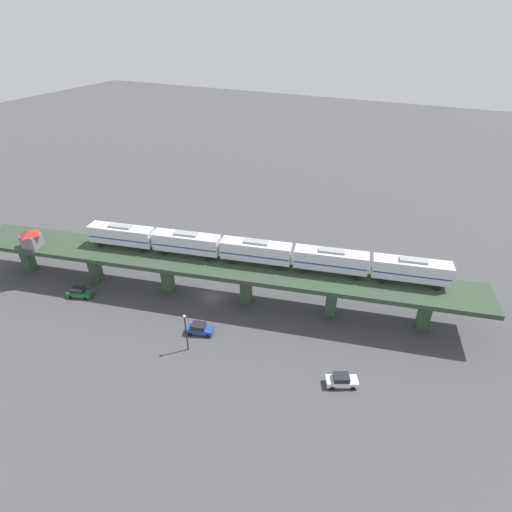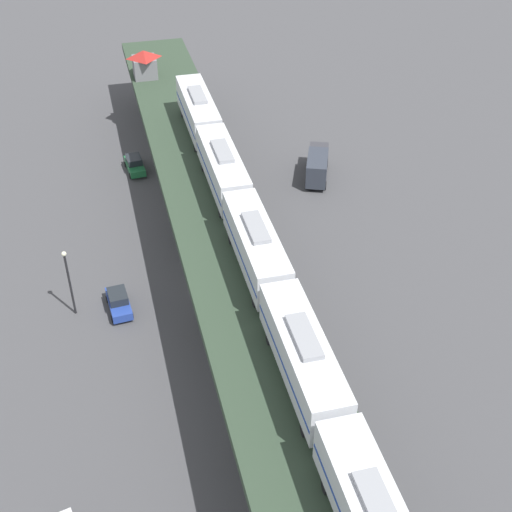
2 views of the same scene
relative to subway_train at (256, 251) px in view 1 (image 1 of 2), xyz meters
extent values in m
plane|color=#424244|center=(2.98, -7.54, -10.08)|extent=(400.00, 400.00, 0.00)
cube|color=#2C3D2C|center=(2.98, -7.54, -2.94)|extent=(26.71, 91.81, 0.80)
cube|color=#384C38|center=(10.71, -45.26, -6.71)|extent=(2.12, 2.12, 6.74)
cube|color=#384C38|center=(7.70, -30.56, -6.71)|extent=(2.12, 2.12, 6.74)
cube|color=#384C38|center=(4.68, -15.87, -6.71)|extent=(2.12, 2.12, 6.74)
cube|color=#384C38|center=(1.67, -1.17, -6.71)|extent=(2.12, 2.12, 6.74)
cube|color=#384C38|center=(-1.34, 13.52, -6.71)|extent=(2.12, 2.12, 6.74)
cube|color=#384C38|center=(-4.36, 28.21, -6.71)|extent=(2.12, 2.12, 6.74)
cube|color=silver|center=(5.06, -24.69, 0.00)|extent=(5.15, 12.32, 3.10)
cube|color=navy|center=(5.06, -24.69, -0.30)|extent=(5.14, 12.09, 0.24)
cube|color=gray|center=(5.06, -24.69, 1.73)|extent=(2.22, 4.40, 0.36)
cylinder|color=black|center=(4.74, -29.04, -2.12)|extent=(0.38, 0.87, 0.84)
cylinder|color=black|center=(7.07, -28.56, -2.12)|extent=(0.38, 0.87, 0.84)
cylinder|color=black|center=(3.05, -20.81, -2.12)|extent=(0.38, 0.87, 0.84)
cylinder|color=black|center=(5.38, -20.33, -2.12)|extent=(0.38, 0.87, 0.84)
cube|color=silver|center=(2.53, -12.34, 0.00)|extent=(5.15, 12.32, 3.10)
cube|color=navy|center=(2.53, -12.34, -0.30)|extent=(5.14, 12.09, 0.24)
cube|color=gray|center=(2.53, -12.34, 1.73)|extent=(2.22, 4.40, 0.36)
cylinder|color=black|center=(2.21, -16.70, -2.12)|extent=(0.38, 0.87, 0.84)
cylinder|color=black|center=(4.54, -16.22, -2.12)|extent=(0.38, 0.87, 0.84)
cylinder|color=black|center=(0.52, -8.47, -2.12)|extent=(0.38, 0.87, 0.84)
cylinder|color=black|center=(2.85, -7.99, -2.12)|extent=(0.38, 0.87, 0.84)
cube|color=silver|center=(0.00, 0.00, 0.00)|extent=(5.15, 12.32, 3.10)
cube|color=navy|center=(0.00, 0.00, -0.30)|extent=(5.14, 12.09, 0.24)
cube|color=gray|center=(0.00, 0.00, 1.73)|extent=(2.22, 4.40, 0.36)
cylinder|color=black|center=(-0.32, -4.35, -2.12)|extent=(0.38, 0.87, 0.84)
cylinder|color=black|center=(2.01, -3.88, -2.12)|extent=(0.38, 0.87, 0.84)
cylinder|color=black|center=(-2.01, 3.88, -2.12)|extent=(0.38, 0.87, 0.84)
cylinder|color=black|center=(0.32, 4.35, -2.12)|extent=(0.38, 0.87, 0.84)
cube|color=silver|center=(-2.53, 12.34, 0.00)|extent=(5.15, 12.32, 3.10)
cube|color=navy|center=(-2.53, 12.34, -0.30)|extent=(5.14, 12.09, 0.24)
cube|color=gray|center=(-2.53, 12.34, 1.73)|extent=(2.22, 4.40, 0.36)
cylinder|color=black|center=(-2.85, 7.99, -2.12)|extent=(0.38, 0.87, 0.84)
cylinder|color=black|center=(-0.52, 8.47, -2.12)|extent=(0.38, 0.87, 0.84)
cylinder|color=black|center=(-4.54, 16.22, -2.12)|extent=(0.38, 0.87, 0.84)
cylinder|color=black|center=(-2.21, 16.70, -2.12)|extent=(0.38, 0.87, 0.84)
cube|color=silver|center=(-5.06, 24.69, 0.00)|extent=(5.15, 12.32, 3.10)
cube|color=navy|center=(-5.06, 24.69, -0.30)|extent=(5.14, 12.09, 0.24)
cube|color=gray|center=(-5.06, 24.69, 1.73)|extent=(2.22, 4.40, 0.36)
cylinder|color=black|center=(-5.38, 20.33, -2.12)|extent=(0.38, 0.87, 0.84)
cylinder|color=black|center=(-3.05, 20.81, -2.12)|extent=(0.38, 0.87, 0.84)
cylinder|color=black|center=(-7.07, 28.56, -2.12)|extent=(0.38, 0.87, 0.84)
cylinder|color=black|center=(-4.74, 29.04, -2.12)|extent=(0.38, 0.87, 0.84)
cube|color=slate|center=(12.06, -39.90, -1.29)|extent=(3.31, 3.31, 2.50)
pyramid|color=maroon|center=(12.06, -39.90, 0.41)|extent=(3.80, 3.80, 0.90)
cube|color=#233D93|center=(12.31, -4.38, -9.35)|extent=(2.96, 4.73, 0.80)
cube|color=#1E2328|center=(12.35, -4.52, -8.57)|extent=(2.19, 2.57, 0.76)
cylinder|color=black|center=(11.89, -5.99, -9.75)|extent=(0.42, 0.70, 0.66)
cylinder|color=black|center=(13.53, -5.51, -9.75)|extent=(0.42, 0.70, 0.66)
cylinder|color=black|center=(11.09, -3.25, -9.75)|extent=(0.42, 0.70, 0.66)
cylinder|color=black|center=(12.73, -2.77, -9.75)|extent=(0.42, 0.70, 0.66)
cube|color=silver|center=(13.06, 19.25, -9.35)|extent=(3.46, 4.75, 0.80)
cube|color=#1E2328|center=(13.12, 19.12, -8.57)|extent=(2.40, 2.68, 0.76)
cylinder|color=black|center=(12.87, 17.60, -9.75)|extent=(0.49, 0.70, 0.66)
cylinder|color=black|center=(14.43, 18.31, -9.75)|extent=(0.49, 0.70, 0.66)
cylinder|color=black|center=(11.68, 20.20, -9.75)|extent=(0.49, 0.70, 0.66)
cylinder|color=black|center=(13.24, 20.91, -9.75)|extent=(0.49, 0.70, 0.66)
cube|color=#1E6638|center=(13.17, -29.51, -9.35)|extent=(3.00, 4.73, 0.80)
cube|color=#1E2328|center=(13.21, -29.66, -8.57)|extent=(2.21, 2.58, 0.76)
cylinder|color=black|center=(12.77, -31.13, -9.75)|extent=(0.42, 0.70, 0.66)
cylinder|color=black|center=(14.40, -30.63, -9.75)|extent=(0.42, 0.70, 0.66)
cylinder|color=black|center=(11.94, -28.39, -9.75)|extent=(0.42, 0.70, 0.66)
cylinder|color=black|center=(13.57, -27.90, -9.75)|extent=(0.42, 0.70, 0.66)
cube|color=#333338|center=(-8.82, -29.74, -8.43)|extent=(2.50, 2.34, 2.30)
cube|color=#2D333D|center=(-8.22, -26.19, -8.23)|extent=(3.14, 5.51, 2.70)
cylinder|color=black|center=(-9.80, -29.57, -9.58)|extent=(0.51, 1.04, 1.00)
cylinder|color=black|center=(-7.85, -29.90, -9.58)|extent=(0.51, 1.04, 1.00)
cylinder|color=black|center=(-8.98, -24.48, -9.58)|extent=(0.51, 1.04, 1.00)
cylinder|color=black|center=(-6.93, -24.82, -9.58)|extent=(0.51, 1.04, 1.00)
cylinder|color=black|center=(16.27, -4.10, -6.83)|extent=(0.20, 0.20, 6.50)
sphere|color=beige|center=(16.27, -4.10, -3.36)|extent=(0.44, 0.44, 0.44)
camera|label=1|loc=(52.77, 24.36, 34.93)|focal=28.00mm
camera|label=2|loc=(1.99, 45.31, 33.05)|focal=50.00mm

